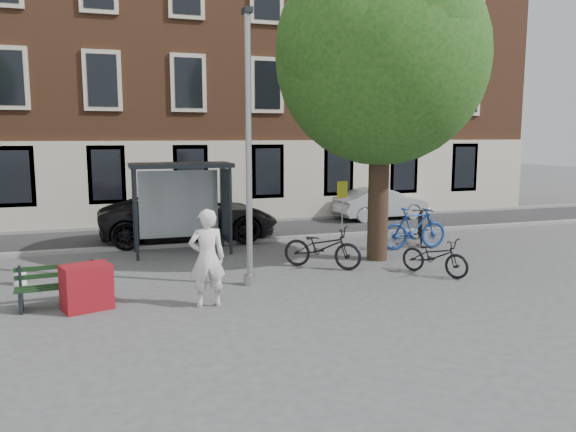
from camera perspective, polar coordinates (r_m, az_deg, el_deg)
The scene contains 21 objects.
ground at distance 13.01m, azimuth -3.88°, elevation -6.99°, with size 90.00×90.00×0.00m, color #4C4C4F.
road at distance 19.71m, azimuth -8.90°, elevation -1.82°, with size 40.00×4.00×0.01m, color #28282B.
curb_near at distance 17.76m, azimuth -7.86°, elevation -2.72°, with size 40.00×0.25×0.12m, color gray.
curb_far at distance 21.65m, azimuth -9.75°, elevation -0.79°, with size 40.00×0.25×0.12m, color gray.
building_row at distance 25.61m, azimuth -11.51°, elevation 16.13°, with size 30.00×8.00×14.00m, color brown.
lamppost at distance 12.57m, azimuth -4.01°, elevation 5.36°, with size 0.28×0.35×6.11m.
tree_right at distance 15.45m, azimuth 9.75°, elevation 16.32°, with size 5.76×5.60×8.20m.
bus_shelter at distance 16.53m, azimuth -9.51°, elevation 2.94°, with size 2.85×1.45×2.62m.
painter at distance 11.28m, azimuth -8.21°, elevation -4.25°, with size 0.72×0.47×1.98m, color white.
bench at distance 12.20m, azimuth -22.33°, elevation -6.80°, with size 1.63×0.66×0.82m.
bike_a at distance 14.50m, azimuth 3.51°, elevation -3.18°, with size 0.72×2.08×1.09m, color black.
bike_b at distance 17.29m, azimuth 12.73°, elevation -1.23°, with size 0.59×2.10×1.26m, color navy.
bike_c at distance 14.26m, azimuth 14.69°, elevation -3.95°, with size 0.62×1.77×0.93m, color black.
bike_d at distance 18.49m, azimuth 13.30°, elevation -0.98°, with size 0.49×1.74×1.05m, color black.
car_dark at distance 18.54m, azimuth -9.95°, elevation -0.01°, with size 2.63×5.70×1.58m, color black.
car_silver at distance 23.18m, azimuth 9.47°, elevation 1.25°, with size 1.35×3.88×1.28m, color #A7ABAF.
red_stand at distance 11.78m, azimuth -19.79°, elevation -6.81°, with size 0.90×0.60×0.90m, color maroon.
blue_crate at distance 11.96m, azimuth -19.69°, elevation -8.33°, with size 0.55×0.40×0.20m, color #22309C.
bucket_b at distance 14.34m, azimuth -25.58°, elevation -5.61°, with size 0.28×0.28×0.36m, color white.
bucket_c at distance 13.51m, azimuth -21.21°, elevation -6.17°, with size 0.28×0.28×0.36m, color silver.
notice_sign at distance 16.00m, azimuth 5.53°, elevation 1.60°, with size 0.36×0.15×2.11m.
Camera 1 is at (-3.06, -12.17, 3.41)m, focal length 35.00 mm.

